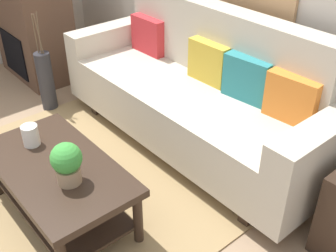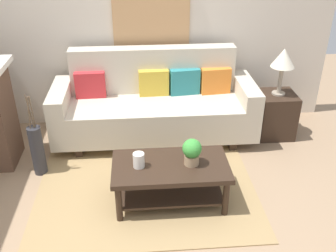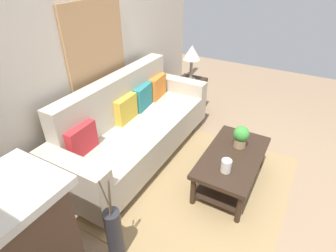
{
  "view_description": "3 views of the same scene",
  "coord_description": "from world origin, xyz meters",
  "px_view_note": "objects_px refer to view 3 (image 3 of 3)",
  "views": [
    {
      "loc": [
        2.19,
        -0.54,
        2.0
      ],
      "look_at": [
        0.41,
        0.98,
        0.49
      ],
      "focal_mm": 44.13,
      "sensor_mm": 36.0,
      "label": 1
    },
    {
      "loc": [
        -0.04,
        -2.81,
        2.52
      ],
      "look_at": [
        0.24,
        0.68,
        0.59
      ],
      "focal_mm": 41.94,
      "sensor_mm": 36.0,
      "label": 2
    },
    {
      "loc": [
        -2.19,
        -0.31,
        2.31
      ],
      "look_at": [
        0.1,
        0.98,
        0.65
      ],
      "focal_mm": 28.98,
      "sensor_mm": 36.0,
      "label": 3
    }
  ],
  "objects_px": {
    "potted_plant_tabletop": "(241,136)",
    "side_table": "(190,95)",
    "coffee_table": "(232,163)",
    "floor_vase": "(115,235)",
    "throw_pillow_mustard": "(126,109)",
    "tabletop_vase": "(226,166)",
    "throw_pillow_teal": "(143,97)",
    "throw_pillow_crimson": "(81,139)",
    "couch": "(135,128)",
    "throw_pillow_orange": "(157,87)",
    "table_lamp": "(192,54)",
    "framed_painting": "(96,42)"
  },
  "relations": [
    {
      "from": "coffee_table",
      "to": "side_table",
      "type": "bearing_deg",
      "value": 40.19
    },
    {
      "from": "potted_plant_tabletop",
      "to": "framed_painting",
      "type": "distance_m",
      "value": 1.98
    },
    {
      "from": "throw_pillow_mustard",
      "to": "throw_pillow_orange",
      "type": "bearing_deg",
      "value": 0.0
    },
    {
      "from": "coffee_table",
      "to": "table_lamp",
      "type": "bearing_deg",
      "value": 40.19
    },
    {
      "from": "coffee_table",
      "to": "table_lamp",
      "type": "xyz_separation_m",
      "value": [
        1.42,
        1.2,
        0.68
      ]
    },
    {
      "from": "throw_pillow_orange",
      "to": "tabletop_vase",
      "type": "relative_size",
      "value": 2.54
    },
    {
      "from": "throw_pillow_teal",
      "to": "floor_vase",
      "type": "height_order",
      "value": "throw_pillow_teal"
    },
    {
      "from": "couch",
      "to": "coffee_table",
      "type": "xyz_separation_m",
      "value": [
        0.08,
        -1.27,
        -0.12
      ]
    },
    {
      "from": "throw_pillow_teal",
      "to": "throw_pillow_crimson",
      "type": "bearing_deg",
      "value": 180.0
    },
    {
      "from": "floor_vase",
      "to": "framed_painting",
      "type": "bearing_deg",
      "value": 41.75
    },
    {
      "from": "tabletop_vase",
      "to": "floor_vase",
      "type": "bearing_deg",
      "value": 150.72
    },
    {
      "from": "coffee_table",
      "to": "side_table",
      "type": "distance_m",
      "value": 1.86
    },
    {
      "from": "throw_pillow_orange",
      "to": "side_table",
      "type": "bearing_deg",
      "value": -14.78
    },
    {
      "from": "tabletop_vase",
      "to": "framed_painting",
      "type": "xyz_separation_m",
      "value": [
        0.21,
        1.75,
        0.97
      ]
    },
    {
      "from": "couch",
      "to": "tabletop_vase",
      "type": "xyz_separation_m",
      "value": [
        -0.21,
        -1.28,
        0.07
      ]
    },
    {
      "from": "tabletop_vase",
      "to": "couch",
      "type": "bearing_deg",
      "value": 80.63
    },
    {
      "from": "throw_pillow_teal",
      "to": "throw_pillow_orange",
      "type": "xyz_separation_m",
      "value": [
        0.38,
        0.0,
        0.0
      ]
    },
    {
      "from": "coffee_table",
      "to": "floor_vase",
      "type": "height_order",
      "value": "floor_vase"
    },
    {
      "from": "coffee_table",
      "to": "side_table",
      "type": "height_order",
      "value": "side_table"
    },
    {
      "from": "couch",
      "to": "throw_pillow_crimson",
      "type": "height_order",
      "value": "couch"
    },
    {
      "from": "throw_pillow_orange",
      "to": "coffee_table",
      "type": "bearing_deg",
      "value": -115.95
    },
    {
      "from": "throw_pillow_crimson",
      "to": "coffee_table",
      "type": "distance_m",
      "value": 1.67
    },
    {
      "from": "potted_plant_tabletop",
      "to": "throw_pillow_crimson",
      "type": "bearing_deg",
      "value": 126.61
    },
    {
      "from": "potted_plant_tabletop",
      "to": "table_lamp",
      "type": "xyz_separation_m",
      "value": [
        1.22,
        1.21,
        0.42
      ]
    },
    {
      "from": "framed_painting",
      "to": "side_table",
      "type": "bearing_deg",
      "value": -19.63
    },
    {
      "from": "coffee_table",
      "to": "throw_pillow_teal",
      "type": "bearing_deg",
      "value": 77.96
    },
    {
      "from": "throw_pillow_teal",
      "to": "potted_plant_tabletop",
      "type": "height_order",
      "value": "throw_pillow_teal"
    },
    {
      "from": "throw_pillow_teal",
      "to": "tabletop_vase",
      "type": "bearing_deg",
      "value": -112.85
    },
    {
      "from": "side_table",
      "to": "coffee_table",
      "type": "bearing_deg",
      "value": -139.81
    },
    {
      "from": "couch",
      "to": "throw_pillow_mustard",
      "type": "relative_size",
      "value": 6.69
    },
    {
      "from": "side_table",
      "to": "table_lamp",
      "type": "xyz_separation_m",
      "value": [
        0.0,
        0.0,
        0.71
      ]
    },
    {
      "from": "tabletop_vase",
      "to": "side_table",
      "type": "height_order",
      "value": "tabletop_vase"
    },
    {
      "from": "table_lamp",
      "to": "potted_plant_tabletop",
      "type": "bearing_deg",
      "value": -135.34
    },
    {
      "from": "coffee_table",
      "to": "tabletop_vase",
      "type": "relative_size",
      "value": 7.77
    },
    {
      "from": "floor_vase",
      "to": "framed_painting",
      "type": "distance_m",
      "value": 2.09
    },
    {
      "from": "floor_vase",
      "to": "throw_pillow_orange",
      "type": "bearing_deg",
      "value": 21.49
    },
    {
      "from": "potted_plant_tabletop",
      "to": "floor_vase",
      "type": "relative_size",
      "value": 0.47
    },
    {
      "from": "throw_pillow_crimson",
      "to": "throw_pillow_mustard",
      "type": "distance_m",
      "value": 0.76
    },
    {
      "from": "tabletop_vase",
      "to": "potted_plant_tabletop",
      "type": "bearing_deg",
      "value": 0.43
    },
    {
      "from": "coffee_table",
      "to": "throw_pillow_crimson",
      "type": "bearing_deg",
      "value": 121.26
    },
    {
      "from": "potted_plant_tabletop",
      "to": "table_lamp",
      "type": "height_order",
      "value": "table_lamp"
    },
    {
      "from": "throw_pillow_mustard",
      "to": "tabletop_vase",
      "type": "relative_size",
      "value": 2.54
    },
    {
      "from": "side_table",
      "to": "throw_pillow_teal",
      "type": "bearing_deg",
      "value": 170.12
    },
    {
      "from": "couch",
      "to": "side_table",
      "type": "bearing_deg",
      "value": -2.7
    },
    {
      "from": "potted_plant_tabletop",
      "to": "side_table",
      "type": "bearing_deg",
      "value": 44.66
    },
    {
      "from": "table_lamp",
      "to": "framed_painting",
      "type": "relative_size",
      "value": 0.61
    },
    {
      "from": "throw_pillow_mustard",
      "to": "tabletop_vase",
      "type": "xyz_separation_m",
      "value": [
        -0.21,
        -1.41,
        -0.18
      ]
    },
    {
      "from": "couch",
      "to": "throw_pillow_orange",
      "type": "relative_size",
      "value": 6.69
    },
    {
      "from": "tabletop_vase",
      "to": "side_table",
      "type": "relative_size",
      "value": 0.25
    },
    {
      "from": "potted_plant_tabletop",
      "to": "throw_pillow_mustard",
      "type": "bearing_deg",
      "value": 101.3
    }
  ]
}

